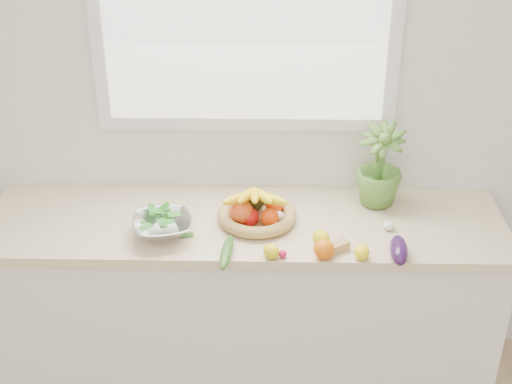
{
  "coord_description": "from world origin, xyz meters",
  "views": [
    {
      "loc": [
        0.11,
        -0.66,
        2.51
      ],
      "look_at": [
        0.05,
        1.93,
        1.05
      ],
      "focal_mm": 50.0,
      "sensor_mm": 36.0,
      "label": 1
    }
  ],
  "objects_px": {
    "cucumber": "(227,252)",
    "fruit_basket": "(256,211)",
    "potted_herb": "(379,165)",
    "colander_with_spinach": "(162,223)",
    "apple": "(250,217)",
    "eggplant": "(399,250)"
  },
  "relations": [
    {
      "from": "eggplant",
      "to": "potted_herb",
      "type": "relative_size",
      "value": 0.51
    },
    {
      "from": "eggplant",
      "to": "cucumber",
      "type": "relative_size",
      "value": 0.78
    },
    {
      "from": "eggplant",
      "to": "cucumber",
      "type": "bearing_deg",
      "value": -179.51
    },
    {
      "from": "eggplant",
      "to": "colander_with_spinach",
      "type": "bearing_deg",
      "value": 171.6
    },
    {
      "from": "apple",
      "to": "eggplant",
      "type": "height_order",
      "value": "apple"
    },
    {
      "from": "apple",
      "to": "colander_with_spinach",
      "type": "xyz_separation_m",
      "value": [
        -0.36,
        -0.09,
        0.02
      ]
    },
    {
      "from": "fruit_basket",
      "to": "colander_with_spinach",
      "type": "xyz_separation_m",
      "value": [
        -0.38,
        -0.13,
        0.01
      ]
    },
    {
      "from": "cucumber",
      "to": "potted_herb",
      "type": "bearing_deg",
      "value": 33.92
    },
    {
      "from": "eggplant",
      "to": "cucumber",
      "type": "xyz_separation_m",
      "value": [
        -0.68,
        -0.01,
        -0.02
      ]
    },
    {
      "from": "eggplant",
      "to": "colander_with_spinach",
      "type": "distance_m",
      "value": 0.96
    },
    {
      "from": "eggplant",
      "to": "fruit_basket",
      "type": "bearing_deg",
      "value": 154.71
    },
    {
      "from": "potted_herb",
      "to": "colander_with_spinach",
      "type": "xyz_separation_m",
      "value": [
        -0.92,
        -0.29,
        -0.13
      ]
    },
    {
      "from": "apple",
      "to": "fruit_basket",
      "type": "height_order",
      "value": "fruit_basket"
    },
    {
      "from": "apple",
      "to": "cucumber",
      "type": "distance_m",
      "value": 0.25
    },
    {
      "from": "fruit_basket",
      "to": "colander_with_spinach",
      "type": "distance_m",
      "value": 0.4
    },
    {
      "from": "cucumber",
      "to": "colander_with_spinach",
      "type": "relative_size",
      "value": 0.82
    },
    {
      "from": "eggplant",
      "to": "cucumber",
      "type": "height_order",
      "value": "eggplant"
    },
    {
      "from": "fruit_basket",
      "to": "potted_herb",
      "type": "bearing_deg",
      "value": 16.62
    },
    {
      "from": "apple",
      "to": "potted_herb",
      "type": "distance_m",
      "value": 0.61
    },
    {
      "from": "eggplant",
      "to": "potted_herb",
      "type": "xyz_separation_m",
      "value": [
        -0.03,
        0.43,
        0.16
      ]
    },
    {
      "from": "cucumber",
      "to": "fruit_basket",
      "type": "relative_size",
      "value": 0.69
    },
    {
      "from": "apple",
      "to": "fruit_basket",
      "type": "distance_m",
      "value": 0.05
    }
  ]
}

